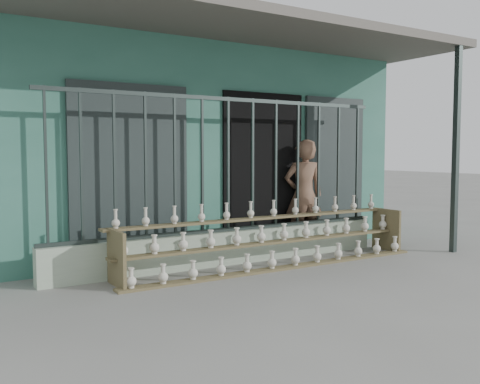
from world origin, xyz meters
TOP-DOWN VIEW (x-y plane):
  - ground at (0.00, 0.00)m, footprint 60.00×60.00m
  - workshop_building at (0.00, 4.23)m, footprint 7.40×6.60m
  - parapet_wall at (0.00, 1.30)m, footprint 5.00×0.20m
  - security_fence at (-0.00, 1.30)m, footprint 5.00×0.04m
  - shelf_rack at (0.45, 0.89)m, footprint 4.50×0.68m
  - elderly_woman at (1.50, 1.56)m, footprint 0.72×0.58m

SIDE VIEW (x-z plane):
  - ground at x=0.00m, z-range 0.00..0.00m
  - parapet_wall at x=0.00m, z-range 0.00..0.45m
  - shelf_rack at x=0.45m, z-range -0.07..0.79m
  - elderly_woman at x=1.50m, z-range 0.00..1.71m
  - security_fence at x=0.00m, z-range 0.45..2.25m
  - workshop_building at x=0.00m, z-range 0.02..3.23m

